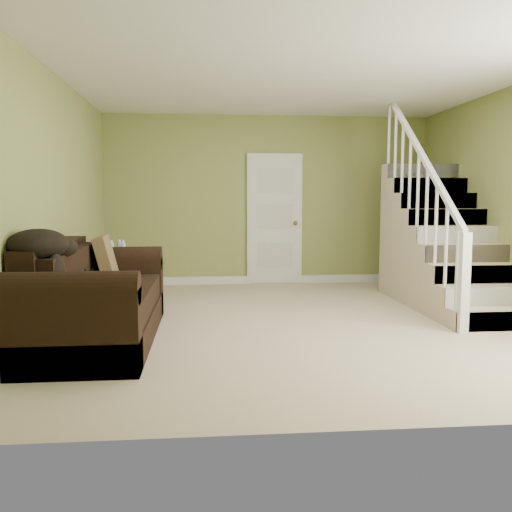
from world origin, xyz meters
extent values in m
cube|color=tan|center=(0.00, 0.00, 0.00)|extent=(5.00, 5.50, 0.01)
cube|color=white|center=(0.00, 0.00, 2.60)|extent=(5.00, 5.50, 0.01)
cube|color=#8B944F|center=(0.00, 2.75, 1.30)|extent=(5.00, 0.04, 2.60)
cube|color=#8B944F|center=(0.00, -2.75, 1.30)|extent=(5.00, 0.04, 2.60)
cube|color=#8B944F|center=(-2.50, 0.00, 1.30)|extent=(0.04, 5.50, 2.60)
cube|color=white|center=(0.00, 2.72, 0.06)|extent=(5.00, 0.04, 0.12)
cube|color=white|center=(-2.47, 0.00, 0.06)|extent=(0.04, 5.50, 0.12)
cube|color=white|center=(0.10, 2.71, 1.01)|extent=(0.86, 0.05, 2.02)
cube|color=white|center=(0.10, 2.69, 1.00)|extent=(0.78, 0.04, 1.96)
sphere|color=olive|center=(0.42, 2.65, 0.95)|extent=(0.07, 0.07, 0.07)
cube|color=tan|center=(2.00, -0.46, 0.10)|extent=(1.00, 0.27, 0.20)
cylinder|color=white|center=(1.55, -0.46, 0.65)|extent=(0.04, 0.04, 0.90)
cube|color=tan|center=(2.00, -0.19, 0.20)|extent=(1.00, 0.27, 0.40)
cylinder|color=white|center=(1.55, -0.19, 0.85)|extent=(0.04, 0.04, 0.90)
cube|color=tan|center=(2.00, 0.08, 0.30)|extent=(1.00, 0.27, 0.60)
cylinder|color=white|center=(1.55, 0.08, 1.05)|extent=(0.04, 0.04, 0.90)
cube|color=tan|center=(2.00, 0.35, 0.40)|extent=(1.00, 0.27, 0.80)
cylinder|color=white|center=(1.55, 0.35, 1.25)|extent=(0.04, 0.04, 0.90)
cube|color=tan|center=(2.00, 0.62, 0.50)|extent=(1.00, 0.27, 1.00)
cylinder|color=white|center=(1.55, 0.62, 1.45)|extent=(0.04, 0.04, 0.90)
cube|color=tan|center=(2.00, 0.89, 0.60)|extent=(1.00, 0.27, 1.20)
cylinder|color=white|center=(1.55, 0.89, 1.65)|extent=(0.04, 0.04, 0.90)
cube|color=tan|center=(2.00, 1.16, 0.70)|extent=(1.00, 0.27, 1.40)
cylinder|color=white|center=(1.55, 1.16, 1.85)|extent=(0.04, 0.04, 0.90)
cube|color=tan|center=(2.00, 1.43, 0.80)|extent=(1.00, 0.27, 1.60)
cylinder|color=white|center=(1.55, 1.43, 2.05)|extent=(0.04, 0.04, 0.90)
cube|color=tan|center=(2.00, 1.70, 0.90)|extent=(1.00, 0.27, 1.80)
cylinder|color=white|center=(1.55, 1.70, 2.25)|extent=(0.04, 0.04, 0.90)
cube|color=white|center=(1.55, -0.62, 0.50)|extent=(0.09, 0.09, 1.00)
cube|color=white|center=(1.55, 0.62, 1.90)|extent=(0.06, 2.46, 1.84)
cube|color=black|center=(-1.97, -0.57, 0.13)|extent=(1.01, 2.34, 0.27)
cube|color=black|center=(-1.86, -0.57, 0.38)|extent=(0.76, 1.76, 0.23)
cube|color=black|center=(-1.97, -1.61, 0.33)|extent=(1.01, 0.27, 0.66)
cube|color=black|center=(-1.97, 0.46, 0.33)|extent=(1.01, 0.27, 0.66)
cylinder|color=black|center=(-1.97, -1.61, 0.66)|extent=(1.01, 0.27, 0.27)
cylinder|color=black|center=(-1.97, 0.46, 0.66)|extent=(1.01, 0.27, 0.27)
cube|color=black|center=(-2.37, -0.57, 0.59)|extent=(0.21, 1.81, 0.67)
cube|color=black|center=(-2.20, -0.57, 0.67)|extent=(0.15, 1.74, 0.37)
cube|color=black|center=(-2.10, 1.43, 0.28)|extent=(0.52, 0.52, 0.56)
cylinder|color=silver|center=(-2.17, 1.37, 0.66)|extent=(0.06, 0.06, 0.20)
cylinder|color=#2E45B5|center=(-2.17, 1.37, 0.66)|extent=(0.07, 0.07, 0.05)
cylinder|color=white|center=(-2.17, 1.37, 0.78)|extent=(0.03, 0.03, 0.03)
cylinder|color=silver|center=(-2.03, 1.41, 0.66)|extent=(0.06, 0.06, 0.20)
cylinder|color=#2E45B5|center=(-2.03, 1.41, 0.66)|extent=(0.07, 0.07, 0.05)
cylinder|color=white|center=(-2.03, 1.41, 0.78)|extent=(0.03, 0.03, 0.03)
cylinder|color=silver|center=(-2.10, 1.52, 0.66)|extent=(0.06, 0.06, 0.20)
cylinder|color=#2E45B5|center=(-2.10, 1.52, 0.66)|extent=(0.07, 0.07, 0.05)
cylinder|color=white|center=(-2.10, 1.52, 0.78)|extent=(0.03, 0.03, 0.03)
ellipsoid|color=black|center=(-1.97, -0.69, 0.58)|extent=(0.23, 0.33, 0.17)
ellipsoid|color=white|center=(-1.97, -0.77, 0.55)|extent=(0.12, 0.14, 0.09)
sphere|color=black|center=(-1.97, -0.85, 0.64)|extent=(0.13, 0.13, 0.11)
ellipsoid|color=white|center=(-1.97, -0.90, 0.62)|extent=(0.07, 0.06, 0.05)
cone|color=black|center=(-2.00, -0.84, 0.70)|extent=(0.05, 0.05, 0.05)
cone|color=black|center=(-1.94, -0.84, 0.70)|extent=(0.05, 0.05, 0.05)
cylinder|color=black|center=(-1.88, -0.58, 0.52)|extent=(0.05, 0.24, 0.03)
ellipsoid|color=yellow|center=(-1.79, -0.87, 0.53)|extent=(0.17, 0.21, 0.06)
cube|color=#4B2E1E|center=(-2.01, 0.07, 0.70)|extent=(0.25, 0.48, 0.49)
ellipsoid|color=black|center=(-2.32, -1.18, 0.96)|extent=(0.57, 0.69, 0.25)
camera|label=1|loc=(-0.97, -5.66, 1.32)|focal=38.00mm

